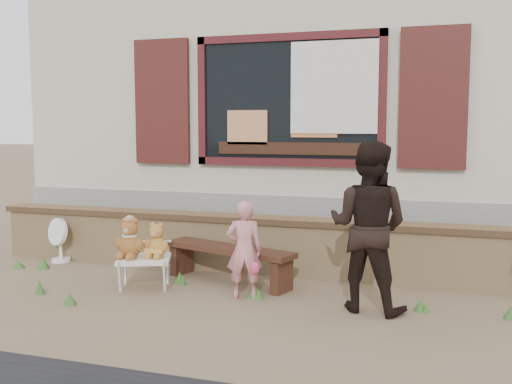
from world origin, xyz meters
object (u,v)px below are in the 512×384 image
(folding_chair, at_px, (144,260))
(adult, at_px, (368,226))
(teddy_bear_right, at_px, (157,240))
(child, at_px, (244,250))
(bench, at_px, (229,256))
(teddy_bear_left, at_px, (130,237))

(folding_chair, height_order, adult, adult)
(teddy_bear_right, relative_size, child, 0.38)
(teddy_bear_right, bearing_deg, folding_chair, 180.00)
(bench, bearing_deg, adult, -0.83)
(teddy_bear_left, height_order, teddy_bear_right, teddy_bear_left)
(bench, relative_size, teddy_bear_right, 4.26)
(adult, bearing_deg, child, 11.28)
(teddy_bear_right, relative_size, adult, 0.24)
(bench, relative_size, folding_chair, 2.37)
(teddy_bear_left, bearing_deg, folding_chair, -0.00)
(bench, bearing_deg, teddy_bear_right, -129.44)
(folding_chair, relative_size, adult, 0.43)
(folding_chair, height_order, child, child)
(bench, bearing_deg, child, -37.97)
(teddy_bear_left, bearing_deg, child, -20.89)
(bench, height_order, teddy_bear_right, teddy_bear_right)
(bench, bearing_deg, folding_chair, -131.21)
(teddy_bear_right, xyz_separation_m, adult, (2.23, -0.08, 0.27))
(teddy_bear_left, xyz_separation_m, teddy_bear_right, (0.26, 0.10, -0.03))
(bench, xyz_separation_m, adult, (1.58, -0.51, 0.50))
(folding_chair, distance_m, adult, 2.41)
(child, bearing_deg, teddy_bear_right, -21.76)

